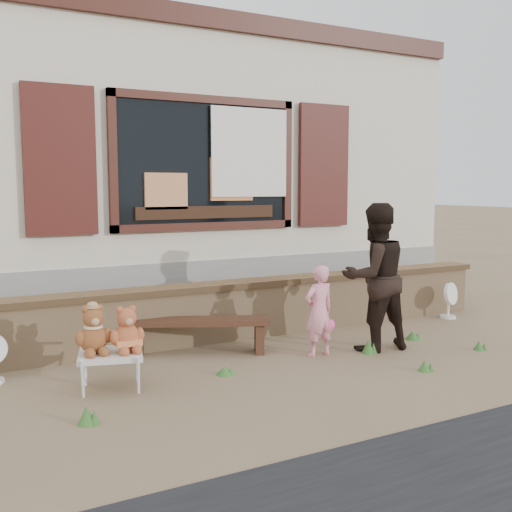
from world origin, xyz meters
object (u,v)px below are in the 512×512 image
folding_chair (111,356)px  adult (375,277)px  teddy_bear_left (93,329)px  teddy_bear_right (127,328)px  child (319,311)px  bench (199,328)px

folding_chair → adult: size_ratio=0.41×
folding_chair → teddy_bear_left: (-0.14, 0.04, 0.25)m
teddy_bear_left → teddy_bear_right: (0.27, -0.07, -0.01)m
teddy_bear_left → child: bearing=15.0°
adult → teddy_bear_left: bearing=2.7°
teddy_bear_left → teddy_bear_right: bearing=0.0°
folding_chair → adult: adult is taller
folding_chair → adult: (2.85, -0.05, 0.49)m
teddy_bear_left → bench: bearing=42.8°
folding_chair → teddy_bear_left: bearing=180.0°
teddy_bear_left → teddy_bear_right: teddy_bear_left is taller
folding_chair → teddy_bear_right: teddy_bear_right is taller
folding_chair → teddy_bear_left: teddy_bear_left is taller
folding_chair → child: bearing=15.9°
bench → teddy_bear_right: 1.25m
teddy_bear_right → child: child is taller
child → teddy_bear_left: bearing=-3.8°
bench → adult: (1.73, -0.73, 0.52)m
child → adult: (0.67, -0.07, 0.32)m
teddy_bear_left → adult: 2.99m
bench → adult: 1.95m
bench → child: bearing=-7.3°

